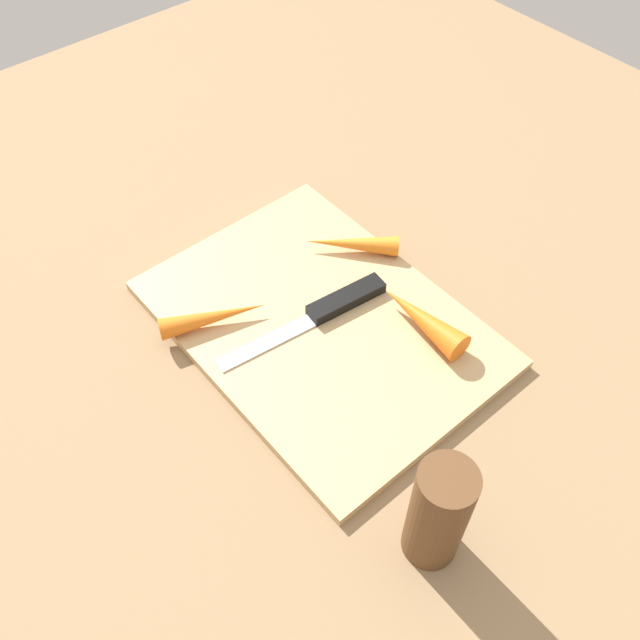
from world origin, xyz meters
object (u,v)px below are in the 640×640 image
Objects in this scene: cutting_board at (320,324)px; pepper_grinder at (438,514)px; carrot_shortest at (422,319)px; knife at (337,305)px; carrot_longest at (213,317)px; carrot_medium at (352,244)px.

cutting_board is 0.26m from pepper_grinder.
carrot_shortest is at bearing -43.42° from pepper_grinder.
cutting_board is 0.03m from knife.
knife is at bearing 31.24° from carrot_shortest.
carrot_longest is (0.07, 0.09, 0.02)m from cutting_board.
carrot_medium is 0.18m from carrot_longest.
cutting_board is 1.79× the size of knife.
pepper_grinder is (-0.24, 0.11, 0.04)m from knife.
carrot_longest is at bearing 52.61° from cutting_board.
carrot_shortest reaches higher than knife.
carrot_medium is at bearing -30.77° from pepper_grinder.
knife reaches higher than cutting_board.
carrot_medium is at bearing -59.67° from cutting_board.
cutting_board is at bearing -18.83° from pepper_grinder.
pepper_grinder reaches higher than cutting_board.
carrot_medium reaches higher than knife.
carrot_shortest is at bearing 129.91° from knife.
carrot_shortest reaches higher than cutting_board.
carrot_longest is 0.90× the size of pepper_grinder.
carrot_longest is (0.07, 0.11, 0.01)m from knife.
carrot_longest is at bearing 1.17° from pepper_grinder.
carrot_shortest is 0.23m from pepper_grinder.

